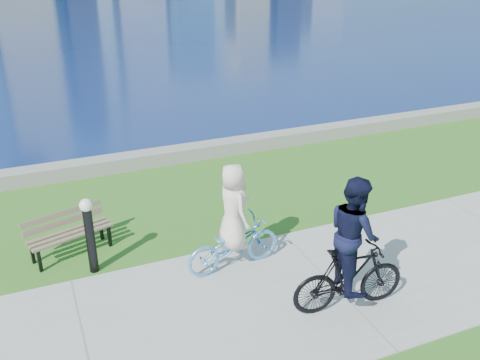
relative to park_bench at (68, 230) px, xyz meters
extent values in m
plane|color=#295F19|center=(3.88, -2.69, -0.47)|extent=(320.00, 320.00, 0.00)
cube|color=#999995|center=(3.88, -2.69, -0.46)|extent=(80.00, 3.50, 0.02)
cube|color=gray|center=(3.88, 3.51, -0.30)|extent=(90.00, 0.50, 0.35)
cube|color=black|center=(-0.55, -0.43, -0.26)|extent=(0.07, 0.07, 0.42)
cube|color=black|center=(0.70, -0.05, -0.26)|extent=(0.07, 0.07, 0.42)
cube|color=black|center=(-0.65, -0.11, -0.26)|extent=(0.07, 0.07, 0.42)
cube|color=black|center=(0.60, 0.27, -0.26)|extent=(0.07, 0.07, 0.42)
cube|color=brown|center=(0.07, -0.24, -0.03)|extent=(1.46, 0.53, 0.04)
cube|color=brown|center=(0.03, -0.10, -0.03)|extent=(1.46, 0.53, 0.04)
cube|color=brown|center=(-0.01, 0.05, -0.03)|extent=(1.46, 0.53, 0.04)
cube|color=brown|center=(-0.05, 0.15, 0.09)|extent=(1.45, 0.49, 0.11)
cube|color=brown|center=(-0.06, 0.18, 0.25)|extent=(1.45, 0.49, 0.11)
cylinder|color=black|center=(0.30, -0.76, 0.14)|extent=(0.16, 0.16, 1.23)
sphere|color=white|center=(0.30, -0.76, 0.80)|extent=(0.22, 0.22, 0.22)
imported|color=#5EAAE6|center=(2.56, -1.61, 0.00)|extent=(0.77, 1.77, 0.90)
imported|color=white|center=(2.56, -1.61, 0.73)|extent=(0.55, 0.79, 1.50)
imported|color=black|center=(3.76, -3.32, 0.09)|extent=(0.72, 1.85, 1.09)
imported|color=black|center=(3.76, -3.32, 0.87)|extent=(0.75, 0.92, 1.78)
camera|label=1|loc=(-0.37, -8.91, 4.80)|focal=40.00mm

